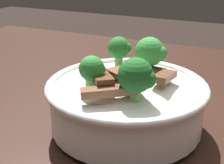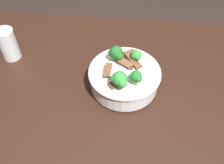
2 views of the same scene
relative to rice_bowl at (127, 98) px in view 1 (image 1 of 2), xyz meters
name	(u,v)px [view 1 (image 1 of 2)]	position (x,y,z in m)	size (l,w,h in m)	color
dining_table	(126,155)	(-0.02, 0.06, -0.15)	(1.39, 0.91, 0.79)	black
rice_bowl	(127,98)	(0.00, 0.00, 0.00)	(0.24, 0.24, 0.13)	white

